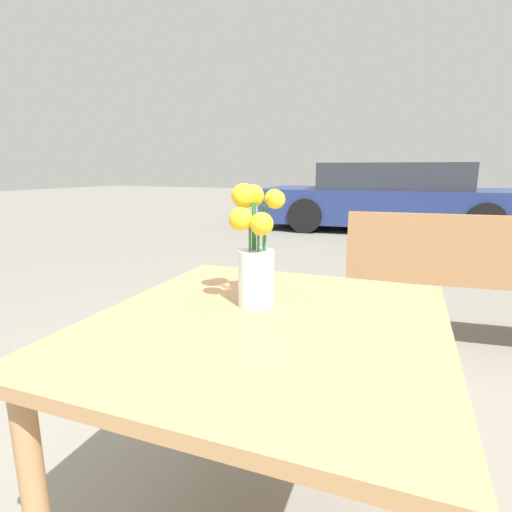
{
  "coord_description": "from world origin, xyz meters",
  "views": [
    {
      "loc": [
        0.37,
        -0.86,
        1.1
      ],
      "look_at": [
        -0.07,
        0.08,
        0.87
      ],
      "focal_mm": 28.0,
      "sensor_mm": 36.0,
      "label": 1
    }
  ],
  "objects": [
    {
      "name": "table_front",
      "position": [
        0.0,
        0.0,
        0.64
      ],
      "size": [
        0.92,
        0.98,
        0.74
      ],
      "color": "tan",
      "rests_on": "ground_plane"
    },
    {
      "name": "flower_vase",
      "position": [
        -0.07,
        0.08,
        0.88
      ],
      "size": [
        0.15,
        0.14,
        0.33
      ],
      "color": "silver",
      "rests_on": "table_front"
    },
    {
      "name": "bench_near",
      "position": [
        0.71,
        1.8,
        0.47
      ],
      "size": [
        1.79,
        0.65,
        0.85
      ],
      "color": "#9E7047",
      "rests_on": "ground_plane"
    },
    {
      "name": "parked_car",
      "position": [
        -0.54,
        6.87,
        0.58
      ],
      "size": [
        4.72,
        2.43,
        1.21
      ],
      "color": "navy",
      "rests_on": "ground_plane"
    }
  ]
}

